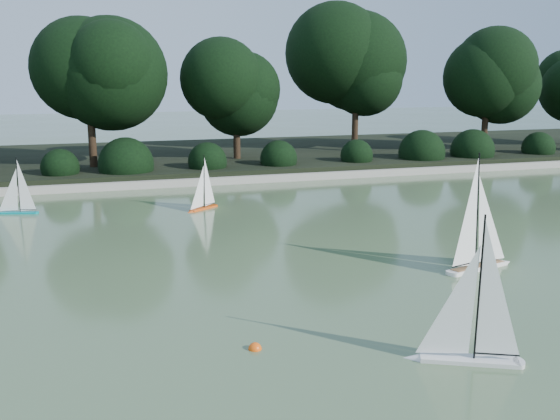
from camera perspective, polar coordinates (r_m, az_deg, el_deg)
The scene contains 10 objects.
ground at distance 7.40m, azimuth 8.77°, elevation -9.26°, with size 80.00×80.00×0.00m, color #3E5533.
pond_coping at distance 15.70m, azimuth -5.51°, elevation 2.71°, with size 40.00×0.35×0.18m, color gray.
far_bank at distance 19.58m, azimuth -7.86°, elevation 4.74°, with size 40.00×8.00×0.30m, color black.
tree_line at distance 18.12m, azimuth -3.35°, elevation 12.13°, with size 26.31×3.93×4.39m.
shrub_hedge at distance 16.51m, azimuth -6.16°, elevation 4.44°, with size 29.10×1.10×1.10m.
sailboat_white_a at distance 6.30m, azimuth 16.22°, elevation -11.15°, with size 1.09×0.63×1.56m.
sailboat_white_b at distance 9.29m, azimuth 18.11°, elevation -3.47°, with size 1.28×0.52×1.76m.
sailboat_orange at distance 12.74m, azimuth -7.22°, elevation 0.85°, with size 0.75×0.61×1.19m.
sailboat_teal at distance 13.36m, azimuth -23.11°, elevation 0.48°, with size 0.87×0.35×1.19m.
race_buoy at distance 6.42m, azimuth -2.30°, elevation -12.59°, with size 0.14×0.14×0.14m, color #F7530D.
Camera 1 is at (-3.04, -6.17, 2.71)m, focal length 40.00 mm.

